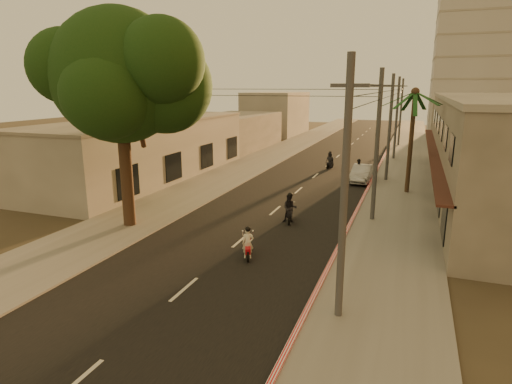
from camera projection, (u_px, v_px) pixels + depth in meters
ground at (225, 254)px, 20.88m from camera, size 160.00×160.00×0.00m
road at (315, 176)px, 39.09m from camera, size 10.00×140.00×0.02m
sidewalk_right at (402, 181)px, 36.54m from camera, size 5.00×140.00×0.12m
sidewalk_left at (240, 170)px, 41.60m from camera, size 5.00×140.00×0.12m
curb_stripe at (366, 192)px, 32.79m from camera, size 0.20×60.00×0.20m
shophouse_row at (496, 146)px, 31.68m from camera, size 8.80×34.20×7.30m
left_building at (146, 149)px, 37.72m from camera, size 8.20×24.20×5.20m
distant_tower at (479, 44)px, 63.09m from camera, size 12.10×12.10×28.00m
broadleaf_tree at (127, 77)px, 23.03m from camera, size 9.60×8.70×12.10m
palm_tree at (415, 98)px, 31.03m from camera, size 5.00×5.00×8.20m
utility_poles at (391, 104)px, 35.42m from camera, size 1.20×48.26×9.00m
filler_right at (462, 125)px, 56.40m from camera, size 8.00×14.00×6.00m
filler_left_near at (234, 132)px, 56.02m from camera, size 8.00×14.00×4.40m
filler_left_far at (276, 114)px, 72.09m from camera, size 8.00×14.00×7.00m
scooter_red at (248, 244)px, 20.26m from camera, size 0.88×1.54×1.59m
scooter_mid_a at (290, 209)px, 25.60m from camera, size 1.13×1.87×1.86m
scooter_mid_b at (358, 171)px, 37.01m from camera, size 1.10×1.94×1.91m
scooter_far_a at (330, 161)px, 42.39m from camera, size 0.99×1.78×1.76m
parked_car at (362, 174)px, 36.52m from camera, size 1.81×4.47×1.44m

